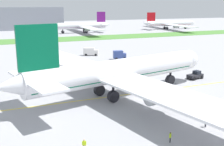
% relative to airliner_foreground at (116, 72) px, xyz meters
% --- Properties ---
extents(ground_plane, '(600.00, 600.00, 0.00)m').
position_rel_airliner_foreground_xyz_m(ground_plane, '(5.54, -3.52, -5.64)').
color(ground_plane, '#9E9EA3').
rests_on(ground_plane, ground).
extents(apron_taxi_line, '(280.00, 0.36, 0.01)m').
position_rel_airliner_foreground_xyz_m(apron_taxi_line, '(5.54, 0.25, -5.64)').
color(apron_taxi_line, yellow).
rests_on(apron_taxi_line, ground).
extents(grass_median_strip, '(320.00, 24.00, 0.10)m').
position_rel_airliner_foreground_xyz_m(grass_median_strip, '(5.54, 110.80, -5.59)').
color(grass_median_strip, '#4C8438').
rests_on(grass_median_strip, ground).
extents(airliner_foreground, '(51.36, 82.75, 16.62)m').
position_rel_airliner_foreground_xyz_m(airliner_foreground, '(0.00, 0.00, 0.00)').
color(airliner_foreground, white).
rests_on(airliner_foreground, ground).
extents(pushback_tug, '(6.44, 3.43, 2.20)m').
position_rel_airliner_foreground_xyz_m(pushback_tug, '(26.40, 5.95, -4.63)').
color(pushback_tug, '#26262B').
rests_on(pushback_tug, ground).
extents(ground_crew_wingwalker_port, '(0.47, 0.48, 1.64)m').
position_rel_airliner_foreground_xyz_m(ground_crew_wingwalker_port, '(-1.18, -23.14, -4.65)').
color(ground_crew_wingwalker_port, black).
rests_on(ground_crew_wingwalker_port, ground).
extents(ground_crew_marshaller_front, '(0.60, 0.35, 1.73)m').
position_rel_airliner_foreground_xyz_m(ground_crew_marshaller_front, '(-13.69, -20.63, -4.59)').
color(ground_crew_marshaller_front, black).
rests_on(ground_crew_marshaller_front, ground).
extents(ground_crew_wingwalker_starboard, '(0.24, 0.55, 1.57)m').
position_rel_airliner_foreground_xyz_m(ground_crew_wingwalker_starboard, '(7.38, -20.78, -4.69)').
color(ground_crew_wingwalker_starboard, black).
rests_on(ground_crew_wingwalker_starboard, ground).
extents(service_truck_baggage_loader, '(5.03, 3.31, 3.25)m').
position_rel_airliner_foreground_xyz_m(service_truck_baggage_loader, '(18.55, 40.15, -3.94)').
color(service_truck_baggage_loader, '#33478C').
rests_on(service_truck_baggage_loader, ground).
extents(service_truck_fuel_bowser, '(6.17, 4.43, 3.09)m').
position_rel_airliner_foreground_xyz_m(service_truck_fuel_bowser, '(11.20, 52.05, -3.99)').
color(service_truck_fuel_bowser, white).
rests_on(service_truck_fuel_bowser, ground).
extents(service_truck_catering_van, '(4.49, 2.63, 2.97)m').
position_rel_airliner_foreground_xyz_m(service_truck_catering_van, '(29.60, 27.98, -4.06)').
color(service_truck_catering_van, '#B21E19').
rests_on(service_truck_catering_van, ground).
extents(parked_airliner_far_left, '(43.99, 69.39, 14.83)m').
position_rel_airliner_foreground_xyz_m(parked_airliner_far_left, '(35.28, 143.92, -0.61)').
color(parked_airliner_far_left, white).
rests_on(parked_airliner_far_left, ground).
extents(parked_airliner_far_centre, '(47.46, 76.73, 13.78)m').
position_rel_airliner_foreground_xyz_m(parked_airliner_far_centre, '(110.27, 146.71, -0.96)').
color(parked_airliner_far_centre, white).
rests_on(parked_airliner_far_centre, ground).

